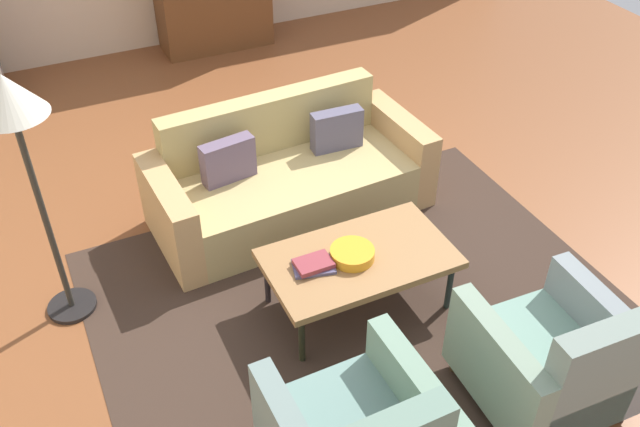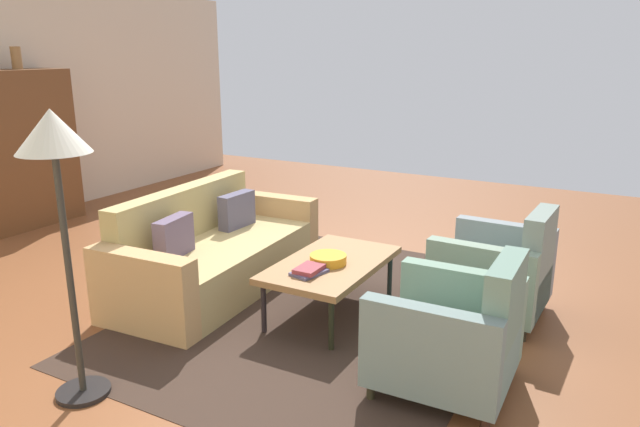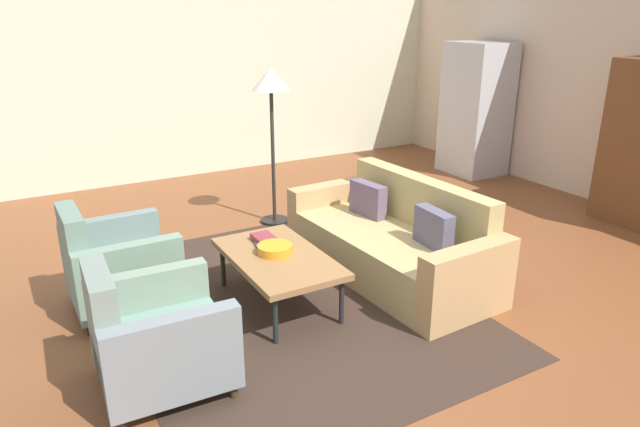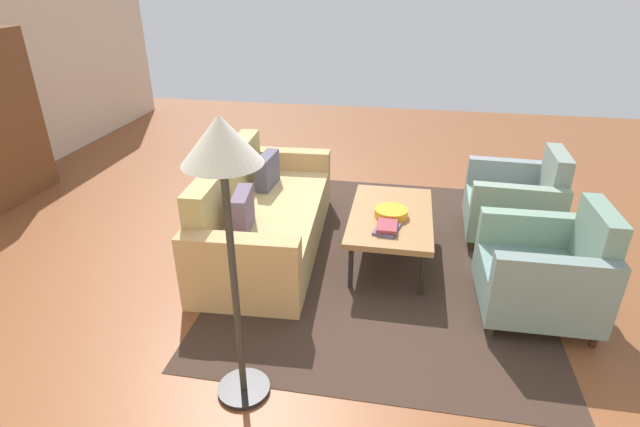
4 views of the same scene
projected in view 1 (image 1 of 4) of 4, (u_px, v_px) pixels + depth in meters
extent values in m
plane|color=brown|center=(338.00, 232.00, 5.29)|extent=(10.46, 10.46, 0.00)
cube|color=#382920|center=(354.00, 299.00, 4.73)|extent=(3.40, 2.60, 0.01)
cube|color=tan|center=(291.00, 192.00, 5.35)|extent=(1.78, 0.99, 0.42)
cube|color=tan|center=(270.00, 145.00, 5.46)|extent=(1.75, 0.27, 0.86)
cube|color=tan|center=(397.00, 149.00, 5.65)|extent=(0.23, 0.91, 0.62)
cube|color=tan|center=(170.00, 218.00, 4.93)|extent=(0.23, 0.91, 0.62)
cube|color=#555166|center=(337.00, 130.00, 5.36)|extent=(0.41, 0.14, 0.32)
cube|color=#615166|center=(228.00, 161.00, 5.02)|extent=(0.41, 0.18, 0.32)
cylinder|color=black|center=(267.00, 280.00, 4.60)|extent=(0.04, 0.04, 0.38)
cylinder|color=#252126|center=(406.00, 236.00, 4.96)|extent=(0.04, 0.04, 0.38)
cylinder|color=black|center=(302.00, 339.00, 4.20)|extent=(0.04, 0.04, 0.38)
cylinder|color=black|center=(449.00, 286.00, 4.56)|extent=(0.04, 0.04, 0.38)
cube|color=olive|center=(359.00, 259.00, 4.44)|extent=(1.20, 0.70, 0.05)
cylinder|color=black|center=(377.00, 396.00, 4.04)|extent=(0.05, 0.05, 0.10)
cube|color=gray|center=(413.00, 405.00, 3.60)|extent=(0.13, 0.80, 0.56)
cylinder|color=#3D2815|center=(454.00, 364.00, 4.23)|extent=(0.05, 0.05, 0.10)
cylinder|color=#362B16|center=(546.00, 331.00, 4.44)|extent=(0.05, 0.05, 0.10)
cylinder|color=#322823|center=(621.00, 414.00, 3.94)|extent=(0.05, 0.05, 0.10)
cube|color=gray|center=(542.00, 366.00, 3.96)|extent=(0.59, 0.82, 0.30)
cube|color=gray|center=(591.00, 383.00, 3.57)|extent=(0.57, 0.16, 0.78)
cube|color=gray|center=(495.00, 370.00, 3.78)|extent=(0.15, 0.80, 0.56)
cube|color=gray|center=(595.00, 333.00, 3.99)|extent=(0.15, 0.80, 0.56)
cylinder|color=orange|center=(352.00, 254.00, 4.39)|extent=(0.28, 0.28, 0.07)
cube|color=#524C6E|center=(314.00, 267.00, 4.33)|extent=(0.29, 0.23, 0.02)
cube|color=maroon|center=(314.00, 263.00, 4.32)|extent=(0.23, 0.16, 0.03)
cylinder|color=black|center=(72.00, 306.00, 4.66)|extent=(0.32, 0.32, 0.03)
cylinder|color=#2D2A24|center=(46.00, 219.00, 4.21)|extent=(0.04, 0.04, 1.45)
cone|color=beige|center=(7.00, 95.00, 3.68)|extent=(0.40, 0.40, 0.24)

